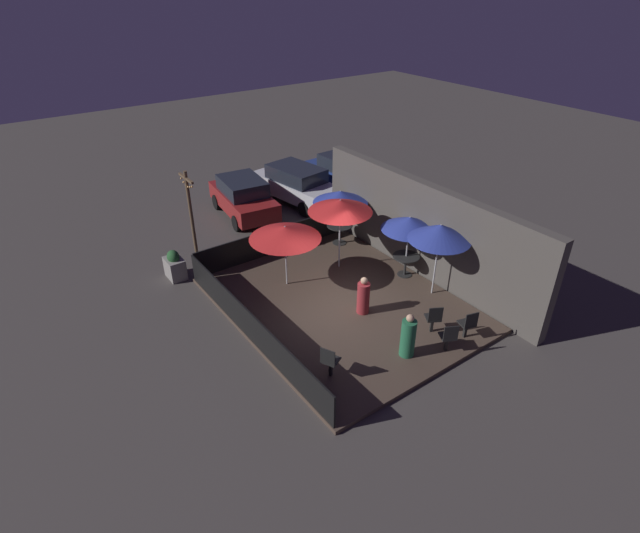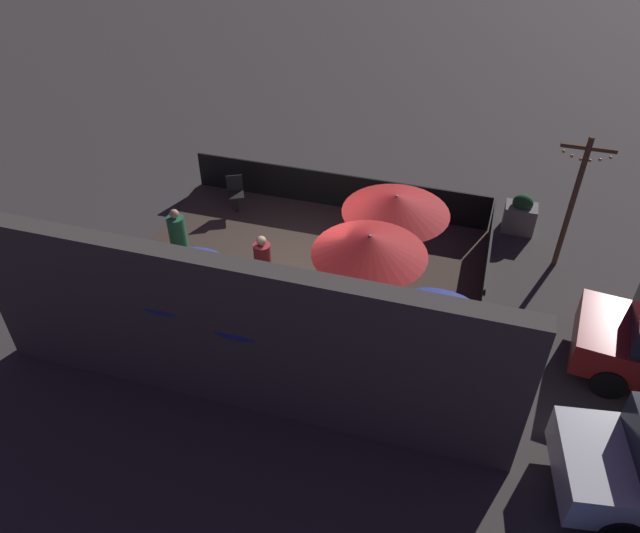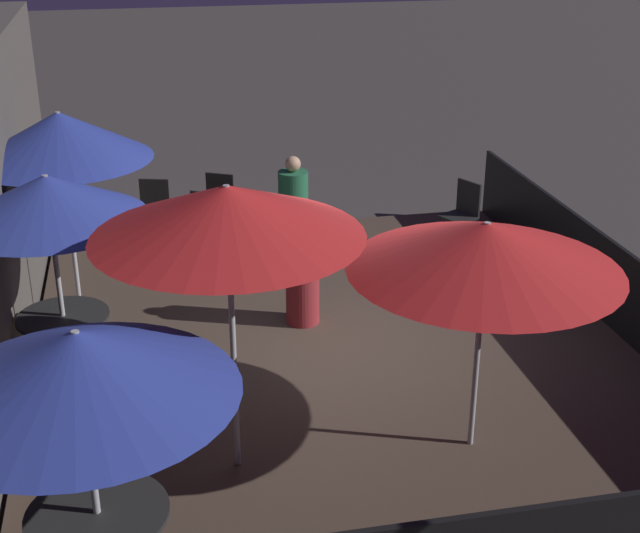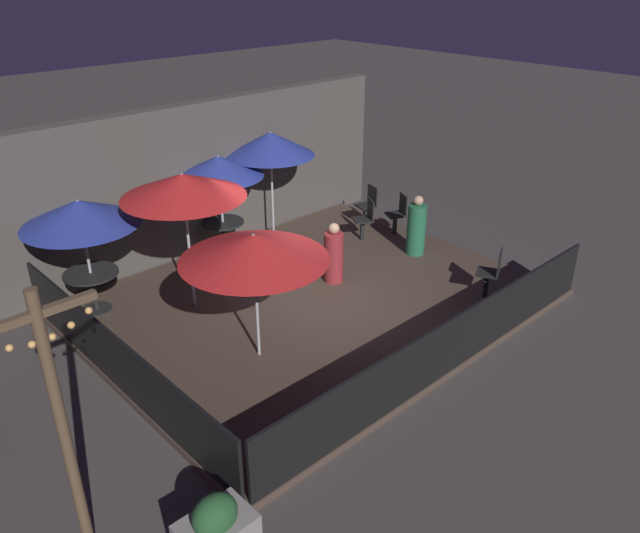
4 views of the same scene
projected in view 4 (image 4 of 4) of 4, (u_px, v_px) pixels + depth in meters
ground_plane at (312, 304)px, 11.68m from camera, size 60.00×60.00×0.00m
patio_deck at (312, 301)px, 11.65m from camera, size 7.88×6.33×0.12m
building_wall at (203, 179)px, 13.18m from camera, size 9.48×0.36×3.24m
fence_front at (452, 344)px, 9.38m from camera, size 7.68×0.05×0.95m
fence_side_left at (114, 359)px, 9.03m from camera, size 0.05×6.13×0.95m
patio_umbrella_0 at (219, 166)px, 12.55m from camera, size 1.82×1.82×2.14m
patio_umbrella_1 at (80, 213)px, 10.43m from camera, size 1.99×1.99×2.09m
patio_umbrella_2 at (183, 186)px, 10.38m from camera, size 2.12×2.12×2.50m
patio_umbrella_3 at (254, 247)px, 9.15m from camera, size 2.26×2.26×2.09m
patio_umbrella_4 at (270, 144)px, 13.21m from camera, size 1.89×1.89×2.41m
dining_table_0 at (223, 228)px, 13.15m from camera, size 0.89×0.89×0.73m
dining_table_1 at (92, 280)px, 10.99m from camera, size 0.95×0.95×0.74m
patio_chair_0 at (398, 213)px, 14.14m from camera, size 0.54×0.54×0.92m
patio_chair_1 at (365, 218)px, 13.83m from camera, size 0.55×0.55×0.94m
patio_chair_2 at (492, 272)px, 11.44m from camera, size 0.54×0.54×0.95m
patio_chair_3 at (368, 204)px, 14.67m from camera, size 0.49×0.49×0.92m
patron_0 at (334, 256)px, 12.03m from camera, size 0.44×0.44×1.21m
patron_1 at (416, 228)px, 13.15m from camera, size 0.46×0.46×1.30m
light_post at (61, 419)px, 5.98m from camera, size 1.10×0.12×3.26m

